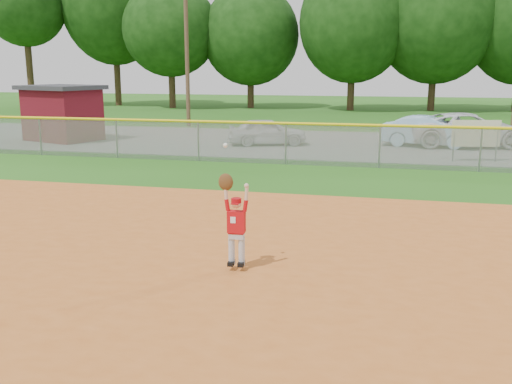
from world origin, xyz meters
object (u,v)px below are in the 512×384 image
at_px(ballplayer, 235,220).
at_px(car_white_a, 267,131).
at_px(car_blue, 428,131).
at_px(utility_shed, 63,113).
at_px(car_white_b, 469,130).
at_px(sponsor_sign, 476,135).

bearing_deg(ballplayer, car_white_a, 99.89).
xyz_separation_m(car_blue, utility_shed, (-16.94, -1.58, 0.65)).
distance_m(car_blue, car_white_b, 1.82).
bearing_deg(ballplayer, utility_shed, 129.33).
distance_m(car_white_a, sponsor_sign, 8.95).
relative_size(car_blue, car_white_b, 0.77).
relative_size(car_white_a, sponsor_sign, 2.02).
distance_m(car_blue, ballplayer, 17.59).
xyz_separation_m(car_white_a, utility_shed, (-9.89, -0.55, 0.71)).
relative_size(utility_shed, sponsor_sign, 2.40).
bearing_deg(car_white_a, car_blue, -99.27).
xyz_separation_m(car_blue, sponsor_sign, (1.43, -3.88, 0.34)).
distance_m(car_white_a, ballplayer, 16.28).
xyz_separation_m(car_white_a, car_blue, (7.05, 1.03, 0.07)).
xyz_separation_m(car_blue, car_white_b, (1.75, 0.50, 0.07)).
height_order(car_blue, sponsor_sign, sponsor_sign).
relative_size(car_blue, utility_shed, 0.97).
bearing_deg(car_white_a, ballplayer, 172.33).
height_order(car_blue, ballplayer, ballplayer).
bearing_deg(utility_shed, ballplayer, -50.67).
bearing_deg(utility_shed, car_white_a, 3.21).
relative_size(car_white_a, car_blue, 0.87).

